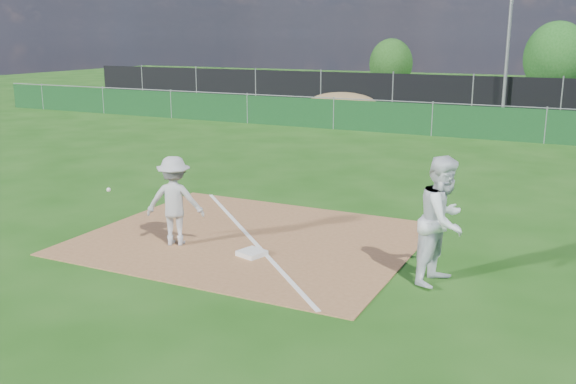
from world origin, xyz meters
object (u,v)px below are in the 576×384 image
object	(u,v)px
first_base	(252,253)
car_mid	(448,88)
car_left	(404,89)
tree_mid	(556,58)
play_at_first	(175,201)
runner	(443,220)
light_pole	(509,28)
tree_left	(391,64)

from	to	relation	value
first_base	car_mid	world-z (taller)	car_mid
car_left	tree_mid	bearing A→B (deg)	-37.52
play_at_first	runner	bearing A→B (deg)	3.74
light_pole	runner	world-z (taller)	light_pole
light_pole	play_at_first	world-z (taller)	light_pole
play_at_first	tree_left	distance (m)	34.49
play_at_first	car_left	bearing A→B (deg)	97.40
first_base	play_at_first	distance (m)	1.73
light_pole	runner	bearing A→B (deg)	-84.34
light_pole	tree_mid	bearing A→B (deg)	82.76
car_left	play_at_first	bearing A→B (deg)	-162.57
light_pole	tree_left	world-z (taller)	light_pole
play_at_first	tree_left	world-z (taller)	tree_left
first_base	play_at_first	xyz separation A→B (m)	(-1.55, -0.05, 0.77)
car_mid	tree_mid	xyz separation A→B (m)	(5.30, 5.23, 1.62)
light_pole	first_base	world-z (taller)	light_pole
first_base	runner	size ratio (longest dim) A/B	0.20
light_pole	car_left	world-z (taller)	light_pole
light_pole	car_mid	bearing A→B (deg)	124.09
first_base	car_mid	size ratio (longest dim) A/B	0.10
play_at_first	car_mid	size ratio (longest dim) A/B	0.45
tree_mid	tree_left	bearing A→B (deg)	178.51
light_pole	car_left	bearing A→B (deg)	145.14
car_left	light_pole	bearing A→B (deg)	-114.83
first_base	car_mid	bearing A→B (deg)	95.86
play_at_first	tree_mid	distance (m)	33.85
play_at_first	tree_mid	bearing A→B (deg)	83.30
runner	tree_left	size ratio (longest dim) A/B	0.58
first_base	tree_left	bearing A→B (deg)	103.36
car_left	tree_mid	distance (m)	10.20
car_left	first_base	bearing A→B (deg)	-159.32
runner	tree_mid	xyz separation A→B (m)	(-0.81, 33.28, 1.34)
runner	car_mid	distance (m)	28.71
car_left	tree_left	xyz separation A→B (m)	(-2.99, 7.07, 1.10)
car_mid	tree_mid	bearing A→B (deg)	-64.57
light_pole	tree_left	distance (m)	14.60
runner	tree_left	distance (m)	35.39
first_base	tree_mid	xyz separation A→B (m)	(2.39, 33.54, 2.27)
light_pole	car_left	xyz separation A→B (m)	(-6.03, 4.20, -3.32)
first_base	car_left	bearing A→B (deg)	100.66
tree_left	tree_mid	world-z (taller)	tree_mid
play_at_first	runner	size ratio (longest dim) A/B	0.97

